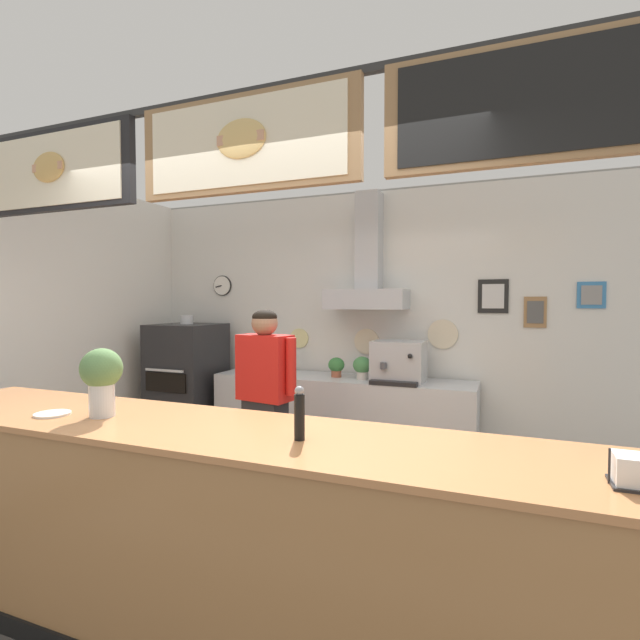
{
  "coord_description": "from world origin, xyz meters",
  "views": [
    {
      "loc": [
        1.32,
        -2.38,
        1.67
      ],
      "look_at": [
        0.11,
        0.68,
        1.54
      ],
      "focal_mm": 26.16,
      "sensor_mm": 36.0,
      "label": 1
    }
  ],
  "objects_px": {
    "pizza_oven": "(187,387)",
    "pepper_grinder": "(299,413)",
    "potted_thyme": "(336,366)",
    "napkin_holder": "(634,472)",
    "potted_sage": "(278,362)",
    "basil_vase": "(102,378)",
    "condiment_plate": "(52,414)",
    "espresso_machine": "(399,362)",
    "shop_worker": "(265,402)",
    "potted_rosemary": "(362,367)"
  },
  "relations": [
    {
      "from": "potted_thyme",
      "to": "napkin_holder",
      "type": "relative_size",
      "value": 1.35
    },
    {
      "from": "pizza_oven",
      "to": "potted_rosemary",
      "type": "bearing_deg",
      "value": 3.43
    },
    {
      "from": "napkin_holder",
      "to": "condiment_plate",
      "type": "xyz_separation_m",
      "value": [
        -2.65,
        -0.02,
        -0.04
      ]
    },
    {
      "from": "pizza_oven",
      "to": "shop_worker",
      "type": "distance_m",
      "value": 1.83
    },
    {
      "from": "napkin_holder",
      "to": "basil_vase",
      "type": "height_order",
      "value": "basil_vase"
    },
    {
      "from": "potted_rosemary",
      "to": "napkin_holder",
      "type": "bearing_deg",
      "value": -56.85
    },
    {
      "from": "espresso_machine",
      "to": "potted_rosemary",
      "type": "distance_m",
      "value": 0.36
    },
    {
      "from": "espresso_machine",
      "to": "pepper_grinder",
      "type": "height_order",
      "value": "pepper_grinder"
    },
    {
      "from": "napkin_holder",
      "to": "basil_vase",
      "type": "bearing_deg",
      "value": 178.56
    },
    {
      "from": "potted_sage",
      "to": "pepper_grinder",
      "type": "bearing_deg",
      "value": -61.24
    },
    {
      "from": "espresso_machine",
      "to": "basil_vase",
      "type": "height_order",
      "value": "basil_vase"
    },
    {
      "from": "pizza_oven",
      "to": "basil_vase",
      "type": "height_order",
      "value": "pizza_oven"
    },
    {
      "from": "pizza_oven",
      "to": "napkin_holder",
      "type": "xyz_separation_m",
      "value": [
        3.69,
        -2.47,
        0.4
      ]
    },
    {
      "from": "potted_sage",
      "to": "potted_thyme",
      "type": "relative_size",
      "value": 1.1
    },
    {
      "from": "pepper_grinder",
      "to": "espresso_machine",
      "type": "bearing_deg",
      "value": 92.25
    },
    {
      "from": "espresso_machine",
      "to": "potted_thyme",
      "type": "height_order",
      "value": "espresso_machine"
    },
    {
      "from": "potted_sage",
      "to": "napkin_holder",
      "type": "relative_size",
      "value": 1.48
    },
    {
      "from": "basil_vase",
      "to": "potted_rosemary",
      "type": "bearing_deg",
      "value": 74.9
    },
    {
      "from": "shop_worker",
      "to": "potted_thyme",
      "type": "height_order",
      "value": "shop_worker"
    },
    {
      "from": "basil_vase",
      "to": "potted_thyme",
      "type": "bearing_deg",
      "value": 81.14
    },
    {
      "from": "shop_worker",
      "to": "potted_thyme",
      "type": "bearing_deg",
      "value": -89.5
    },
    {
      "from": "potted_thyme",
      "to": "basil_vase",
      "type": "relative_size",
      "value": 0.55
    },
    {
      "from": "potted_rosemary",
      "to": "napkin_holder",
      "type": "height_order",
      "value": "napkin_holder"
    },
    {
      "from": "potted_sage",
      "to": "napkin_holder",
      "type": "height_order",
      "value": "napkin_holder"
    },
    {
      "from": "condiment_plate",
      "to": "basil_vase",
      "type": "distance_m",
      "value": 0.35
    },
    {
      "from": "pizza_oven",
      "to": "pepper_grinder",
      "type": "bearing_deg",
      "value": -44.44
    },
    {
      "from": "potted_sage",
      "to": "basil_vase",
      "type": "relative_size",
      "value": 0.6
    },
    {
      "from": "pepper_grinder",
      "to": "pizza_oven",
      "type": "bearing_deg",
      "value": 135.56
    },
    {
      "from": "potted_rosemary",
      "to": "pepper_grinder",
      "type": "relative_size",
      "value": 0.94
    },
    {
      "from": "espresso_machine",
      "to": "pepper_grinder",
      "type": "xyz_separation_m",
      "value": [
        0.1,
        -2.53,
        0.08
      ]
    },
    {
      "from": "shop_worker",
      "to": "napkin_holder",
      "type": "xyz_separation_m",
      "value": [
        2.16,
        -1.47,
        0.24
      ]
    },
    {
      "from": "espresso_machine",
      "to": "basil_vase",
      "type": "xyz_separation_m",
      "value": [
        -1.04,
        -2.54,
        0.17
      ]
    },
    {
      "from": "potted_thyme",
      "to": "napkin_holder",
      "type": "distance_m",
      "value": 3.29
    },
    {
      "from": "potted_thyme",
      "to": "espresso_machine",
      "type": "bearing_deg",
      "value": -2.76
    },
    {
      "from": "napkin_holder",
      "to": "potted_sage",
      "type": "bearing_deg",
      "value": 135.35
    },
    {
      "from": "espresso_machine",
      "to": "potted_sage",
      "type": "xyz_separation_m",
      "value": [
        -1.28,
        -0.01,
        -0.07
      ]
    },
    {
      "from": "shop_worker",
      "to": "basil_vase",
      "type": "relative_size",
      "value": 4.42
    },
    {
      "from": "espresso_machine",
      "to": "potted_rosemary",
      "type": "xyz_separation_m",
      "value": [
        -0.36,
        -0.0,
        -0.06
      ]
    },
    {
      "from": "shop_worker",
      "to": "condiment_plate",
      "type": "distance_m",
      "value": 1.57
    },
    {
      "from": "shop_worker",
      "to": "basil_vase",
      "type": "height_order",
      "value": "shop_worker"
    },
    {
      "from": "shop_worker",
      "to": "espresso_machine",
      "type": "height_order",
      "value": "shop_worker"
    },
    {
      "from": "napkin_holder",
      "to": "condiment_plate",
      "type": "height_order",
      "value": "napkin_holder"
    },
    {
      "from": "pizza_oven",
      "to": "pepper_grinder",
      "type": "relative_size",
      "value": 6.36
    },
    {
      "from": "potted_thyme",
      "to": "pepper_grinder",
      "type": "relative_size",
      "value": 0.83
    },
    {
      "from": "basil_vase",
      "to": "pepper_grinder",
      "type": "bearing_deg",
      "value": 0.33
    },
    {
      "from": "potted_sage",
      "to": "basil_vase",
      "type": "bearing_deg",
      "value": -84.55
    },
    {
      "from": "potted_rosemary",
      "to": "espresso_machine",
      "type": "bearing_deg",
      "value": 0.76
    },
    {
      "from": "potted_rosemary",
      "to": "condiment_plate",
      "type": "xyz_separation_m",
      "value": [
        -0.96,
        -2.61,
        0.04
      ]
    },
    {
      "from": "espresso_machine",
      "to": "napkin_holder",
      "type": "bearing_deg",
      "value": -62.8
    },
    {
      "from": "potted_sage",
      "to": "potted_thyme",
      "type": "xyz_separation_m",
      "value": [
        0.64,
        0.04,
        -0.01
      ]
    }
  ]
}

